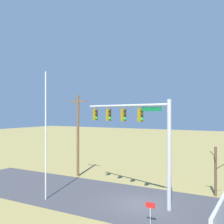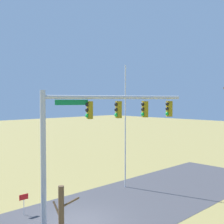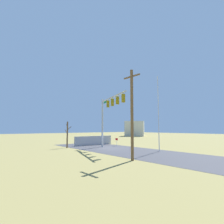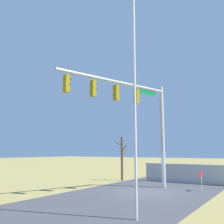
% 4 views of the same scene
% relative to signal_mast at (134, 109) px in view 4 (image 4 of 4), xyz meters
% --- Properties ---
extents(ground_plane, '(160.00, 160.00, 0.00)m').
position_rel_signal_mast_xyz_m(ground_plane, '(0.49, -0.58, -5.28)').
color(ground_plane, olive).
extents(road_surface, '(28.00, 8.00, 0.01)m').
position_rel_signal_mast_xyz_m(road_surface, '(-3.51, -0.58, -5.28)').
color(road_surface, '#3D3D42').
rests_on(road_surface, ground_plane).
extents(sidewalk_corner, '(6.00, 6.00, 0.01)m').
position_rel_signal_mast_xyz_m(sidewalk_corner, '(3.60, -0.90, -5.28)').
color(sidewalk_corner, '#B7B5AD').
rests_on(sidewalk_corner, ground_plane).
extents(retaining_fence, '(0.20, 7.16, 1.49)m').
position_rel_signal_mast_xyz_m(retaining_fence, '(5.92, -1.59, -4.54)').
color(retaining_fence, '#A8A8AD').
rests_on(retaining_fence, ground_plane).
extents(signal_mast, '(8.15, 2.98, 7.20)m').
position_rel_signal_mast_xyz_m(signal_mast, '(0.00, 0.00, 0.00)').
color(signal_mast, '#B2B5BA').
rests_on(signal_mast, ground_plane).
extents(flagpole, '(0.10, 0.10, 9.32)m').
position_rel_signal_mast_xyz_m(flagpole, '(-5.91, -3.18, -0.62)').
color(flagpole, silver).
rests_on(flagpole, ground_plane).
extents(bare_tree, '(1.27, 1.02, 3.73)m').
position_rel_signal_mast_xyz_m(bare_tree, '(4.73, 3.76, -3.35)').
color(bare_tree, brown).
rests_on(bare_tree, ground_plane).
extents(open_sign, '(0.56, 0.04, 1.22)m').
position_rel_signal_mast_xyz_m(open_sign, '(2.34, -3.52, -4.38)').
color(open_sign, silver).
rests_on(open_sign, ground_plane).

